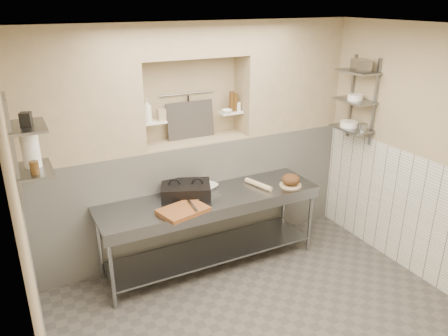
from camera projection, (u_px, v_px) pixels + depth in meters
floor at (267, 326)px, 4.37m from camera, size 4.00×3.90×0.10m
ceiling at (281, 22)px, 3.32m from camera, size 4.00×3.90×0.10m
wall_left at (20, 253)px, 2.98m from camera, size 0.10×3.90×2.80m
wall_right at (433, 159)px, 4.71m from camera, size 0.10×3.90×2.80m
wall_back at (186, 136)px, 5.51m from camera, size 4.00×0.10×2.80m
backwall_lower at (196, 193)px, 5.55m from camera, size 4.00×0.40×1.40m
alcove_sill at (194, 140)px, 5.29m from camera, size 1.30×0.40×0.02m
backwall_pillar_left at (74, 94)px, 4.48m from camera, size 1.35×0.40×1.40m
backwall_pillar_right at (288, 75)px, 5.60m from camera, size 1.35×0.40×1.40m
backwall_header at (192, 39)px, 4.86m from camera, size 1.30×0.40×0.40m
wainscot_left at (45, 331)px, 3.26m from camera, size 0.02×3.90×1.40m
wainscot_right at (418, 218)px, 4.94m from camera, size 0.02×3.90×1.40m
alcove_shelf_left at (153, 122)px, 4.98m from camera, size 0.28×0.16×0.02m
alcove_shelf_right at (231, 112)px, 5.40m from camera, size 0.28×0.16×0.02m
utensil_rail at (187, 94)px, 5.24m from camera, size 0.70×0.02×0.02m
hanging_steel at (189, 108)px, 5.28m from camera, size 0.02×0.02×0.30m
splash_panel at (190, 120)px, 5.29m from camera, size 0.60×0.08×0.45m
shelf_rail_left_a at (13, 144)px, 3.90m from camera, size 0.03×0.03×0.95m
shelf_rail_left_b at (15, 158)px, 3.57m from camera, size 0.03×0.03×0.95m
wall_shelf_left_lower at (34, 170)px, 3.87m from camera, size 0.30×0.50×0.02m
wall_shelf_left_upper at (27, 127)px, 3.72m from camera, size 0.30×0.50×0.03m
shelf_rail_right_a at (351, 97)px, 5.55m from camera, size 0.03×0.03×1.05m
shelf_rail_right_b at (375, 103)px, 5.22m from camera, size 0.03×0.03×1.05m
wall_shelf_right_lower at (351, 128)px, 5.46m from camera, size 0.30×0.50×0.02m
wall_shelf_right_mid at (354, 101)px, 5.33m from camera, size 0.30×0.50×0.02m
wall_shelf_right_upper at (358, 72)px, 5.20m from camera, size 0.30×0.50×0.03m
prep_table at (211, 217)px, 5.08m from camera, size 2.60×0.70×0.90m
panini_press at (186, 190)px, 4.98m from camera, size 0.66×0.58×0.15m
cutting_board at (183, 210)px, 4.62m from camera, size 0.57×0.46×0.04m
knife_blade at (208, 197)px, 4.87m from camera, size 0.29×0.07×0.01m
tongs at (193, 205)px, 4.66m from camera, size 0.04×0.28×0.03m
mixing_bowl at (207, 187)px, 5.19m from camera, size 0.31×0.31×0.06m
rolling_pin at (258, 184)px, 5.25m from camera, size 0.17×0.40×0.06m
bread_board at (290, 185)px, 5.29m from camera, size 0.26×0.26×0.02m
bread_loaf at (291, 179)px, 5.26m from camera, size 0.22×0.22×0.13m
bottle_soap at (147, 111)px, 4.89m from camera, size 0.14×0.14×0.26m
jar_alcove at (161, 115)px, 4.99m from camera, size 0.09×0.09×0.13m
bowl_alcove at (227, 111)px, 5.32m from camera, size 0.15×0.15×0.04m
condiment_a at (235, 102)px, 5.38m from camera, size 0.06×0.06×0.22m
condiment_b at (232, 101)px, 5.36m from camera, size 0.06×0.06×0.25m
condiment_c at (238, 107)px, 5.41m from camera, size 0.06×0.06×0.11m
jug_left at (31, 150)px, 3.86m from camera, size 0.15×0.15×0.31m
jar_left at (34, 168)px, 3.73m from camera, size 0.08×0.08×0.11m
box_left_upper at (26, 120)px, 3.64m from camera, size 0.11×0.11×0.12m
bowl_right at (349, 124)px, 5.48m from camera, size 0.22×0.22×0.07m
canister_right at (363, 128)px, 5.27m from camera, size 0.10×0.10×0.10m
bowl_right_mid at (355, 97)px, 5.31m from camera, size 0.18×0.18×0.07m
basket_right at (361, 65)px, 5.14m from camera, size 0.24×0.27×0.14m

